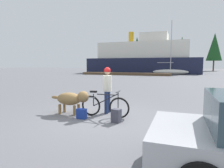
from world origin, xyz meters
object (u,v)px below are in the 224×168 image
(backpack, at_px, (116,116))
(handbag_pannier, at_px, (82,114))
(bicycle, at_px, (104,106))
(ferry_boat, at_px, (144,58))
(person_cyclist, at_px, (107,86))
(dog, at_px, (72,99))
(sailboat_moored, at_px, (170,71))

(backpack, distance_m, handbag_pannier, 1.22)
(bicycle, relative_size, handbag_pannier, 5.26)
(ferry_boat, bearing_deg, bicycle, -81.89)
(person_cyclist, distance_m, handbag_pannier, 1.40)
(dog, distance_m, sailboat_moored, 29.56)
(handbag_pannier, distance_m, ferry_boat, 35.22)
(handbag_pannier, bearing_deg, bicycle, 35.22)
(dog, height_order, ferry_boat, ferry_boat)
(dog, bearing_deg, person_cyclist, 26.70)
(dog, bearing_deg, ferry_boat, 96.07)
(backpack, relative_size, ferry_boat, 0.02)
(backpack, relative_size, handbag_pannier, 1.27)
(bicycle, relative_size, dog, 1.14)
(ferry_boat, xyz_separation_m, sailboat_moored, (5.67, -4.96, -2.48))
(handbag_pannier, bearing_deg, dog, 147.18)
(handbag_pannier, relative_size, ferry_boat, 0.01)
(ferry_boat, height_order, sailboat_moored, sailboat_moored)
(bicycle, distance_m, person_cyclist, 0.82)
(person_cyclist, height_order, backpack, person_cyclist)
(bicycle, height_order, person_cyclist, person_cyclist)
(backpack, xyz_separation_m, ferry_boat, (-5.48, 34.85, 2.80))
(bicycle, xyz_separation_m, person_cyclist, (-0.09, 0.52, 0.63))
(bicycle, xyz_separation_m, backpack, (0.58, -0.46, -0.17))
(ferry_boat, bearing_deg, sailboat_moored, -41.17)
(person_cyclist, height_order, sailboat_moored, sailboat_moored)
(handbag_pannier, distance_m, sailboat_moored, 29.92)
(bicycle, xyz_separation_m, dog, (-1.24, -0.06, 0.18))
(handbag_pannier, bearing_deg, ferry_boat, 96.98)
(backpack, xyz_separation_m, sailboat_moored, (0.19, 29.89, 0.32))
(dog, bearing_deg, bicycle, 2.62)
(handbag_pannier, height_order, ferry_boat, ferry_boat)
(person_cyclist, height_order, ferry_boat, ferry_boat)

